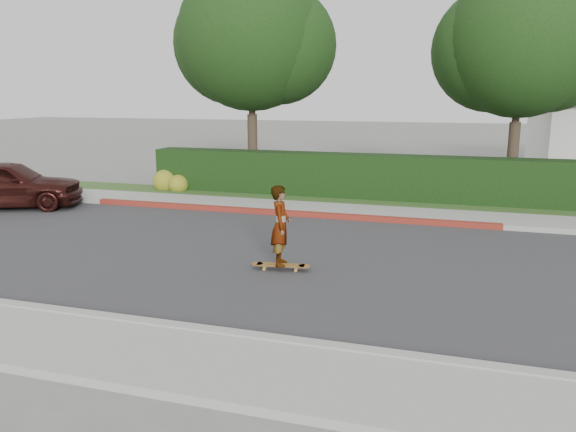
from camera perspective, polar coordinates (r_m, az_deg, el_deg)
name	(u,v)px	position (r m, az deg, el deg)	size (l,w,h in m)	color
ground	(462,274)	(11.47, 17.28, -5.66)	(120.00, 120.00, 0.00)	slate
road	(462,274)	(11.47, 17.28, -5.64)	(60.00, 8.00, 0.01)	#2D2D30
curb_near	(462,367)	(7.63, 17.29, -14.40)	(60.00, 0.20, 0.15)	#9E9E99
sidewalk_near	(462,405)	(6.84, 17.27, -17.85)	(60.00, 1.60, 0.12)	gray
curb_far	(463,224)	(15.41, 17.31, -0.82)	(60.00, 0.20, 0.15)	#9E9E99
curb_red_section	(281,213)	(16.14, -0.70, 0.33)	(12.00, 0.21, 0.15)	maroon
sidewalk_far	(462,218)	(16.30, 17.31, -0.18)	(60.00, 1.60, 0.12)	gray
planting_strip	(462,207)	(17.87, 17.31, 0.85)	(60.00, 1.60, 0.10)	#2D4C1E
hedge	(368,177)	(18.55, 8.14, 3.89)	(15.00, 1.00, 1.50)	black
flowering_shrub	(170,182)	(20.45, -11.93, 3.35)	(1.40, 1.00, 0.90)	#2D4C19
tree_left	(253,41)	(21.02, -3.61, 17.31)	(5.99, 5.21, 8.00)	#33261C
tree_center	(521,47)	(20.25, 22.58, 15.59)	(5.66, 4.84, 7.44)	#33261C
skateboard	(281,265)	(11.16, -0.75, -5.03)	(1.20, 0.39, 0.11)	#C68136
skateboarder	(281,226)	(10.95, -0.76, -0.97)	(0.58, 0.38, 1.59)	white
car_maroon	(6,184)	(19.11, -26.71, 2.92)	(1.75, 4.36, 1.48)	#341310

